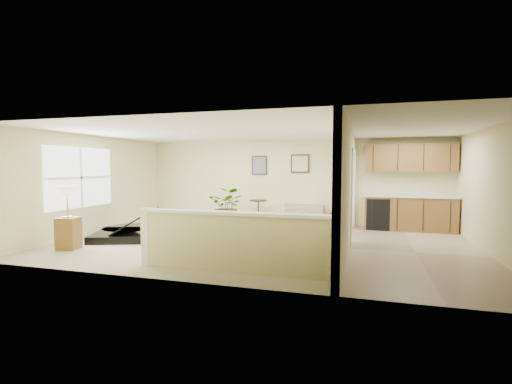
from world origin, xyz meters
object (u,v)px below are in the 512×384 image
(palm_plant, at_px, (228,207))
(lamp_stand, at_px, (68,222))
(loveseat, at_px, (298,215))
(small_plant, at_px, (333,221))
(accent_table, at_px, (258,209))
(piano, at_px, (133,211))
(piano_bench, at_px, (199,229))

(palm_plant, bearing_deg, lamp_stand, -118.33)
(loveseat, relative_size, lamp_stand, 1.21)
(small_plant, bearing_deg, accent_table, 175.26)
(palm_plant, height_order, small_plant, palm_plant)
(piano, height_order, lamp_stand, piano)
(accent_table, bearing_deg, small_plant, -4.74)
(piano_bench, distance_m, accent_table, 2.60)
(piano, height_order, piano_bench, piano)
(piano, height_order, small_plant, piano)
(loveseat, xyz_separation_m, accent_table, (-1.13, -0.23, 0.17))
(palm_plant, distance_m, small_plant, 3.04)
(loveseat, bearing_deg, accent_table, -152.41)
(loveseat, distance_m, palm_plant, 2.06)
(loveseat, bearing_deg, piano, -124.32)
(loveseat, xyz_separation_m, lamp_stand, (-4.05, -4.39, 0.26))
(accent_table, height_order, palm_plant, palm_plant)
(accent_table, xyz_separation_m, lamp_stand, (-2.91, -4.16, 0.09))
(loveseat, relative_size, small_plant, 3.04)
(loveseat, bearing_deg, small_plant, -4.96)
(piano_bench, relative_size, lamp_stand, 0.59)
(piano_bench, xyz_separation_m, accent_table, (0.74, 2.49, 0.21))
(piano_bench, relative_size, small_plant, 1.48)
(palm_plant, bearing_deg, accent_table, 20.21)
(lamp_stand, bearing_deg, loveseat, 47.31)
(lamp_stand, bearing_deg, accent_table, 54.99)
(loveseat, bearing_deg, piano_bench, -108.38)
(accent_table, distance_m, lamp_stand, 5.08)
(piano, height_order, loveseat, piano)
(piano_bench, height_order, loveseat, loveseat)
(small_plant, height_order, lamp_stand, lamp_stand)
(loveseat, height_order, small_plant, loveseat)
(accent_table, height_order, small_plant, accent_table)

